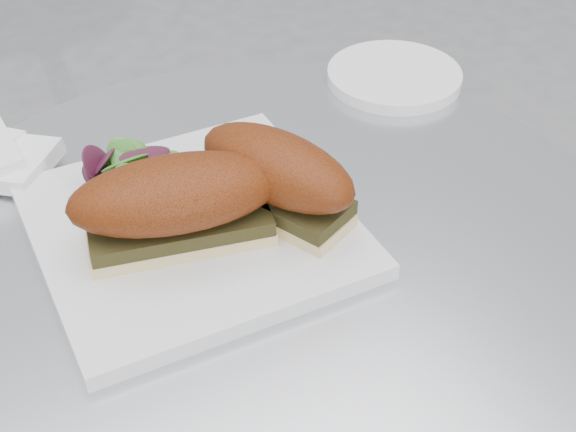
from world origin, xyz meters
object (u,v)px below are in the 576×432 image
Objects in this scene: sandwich_right at (277,175)px; saucer at (394,76)px; plate at (192,227)px; sandwich_left at (177,202)px.

saucer is at bearing 100.74° from sandwich_right.
plate is at bearing -132.93° from sandwich_right.
sandwich_left is at bearing -133.84° from plate.
sandwich_left reaches higher than saucer.
saucer is (0.35, 0.15, -0.05)m from sandwich_left.
sandwich_left and sandwich_right have the same top height.
plate is at bearing -157.56° from saucer.
plate is 0.06m from sandwich_left.
sandwich_left is (-0.02, -0.02, 0.05)m from plate.
saucer is (0.33, 0.14, -0.00)m from plate.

